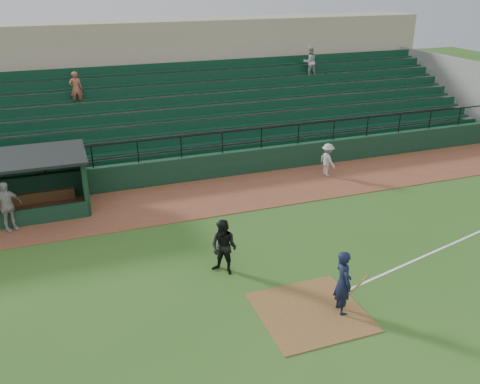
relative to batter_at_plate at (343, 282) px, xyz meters
name	(u,v)px	position (x,y,z in m)	size (l,w,h in m)	color
ground	(295,294)	(-0.85, 1.26, -1.00)	(90.00, 90.00, 0.00)	#2E561C
warning_track	(217,196)	(-0.85, 9.26, -0.98)	(40.00, 4.00, 0.03)	brown
home_plate_dirt	(310,312)	(-0.85, 0.26, -0.98)	(3.00, 3.00, 0.03)	brown
foul_line	(473,235)	(7.15, 2.46, -0.99)	(18.00, 0.09, 0.01)	white
stadium_structure	(171,103)	(-0.85, 17.72, 1.31)	(38.00, 13.08, 6.40)	#10301D
batter_at_plate	(343,282)	(0.00, 0.00, 0.00)	(1.06, 0.76, 1.99)	black
umpire	(224,247)	(-2.52, 3.17, -0.05)	(0.92, 0.71, 1.89)	black
runner	(328,160)	(4.91, 9.73, -0.16)	(1.04, 0.60, 1.62)	#ACA5A1
dugout_player_a	(7,207)	(-9.28, 8.81, 0.02)	(1.16, 0.48, 1.97)	#ACA6A0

